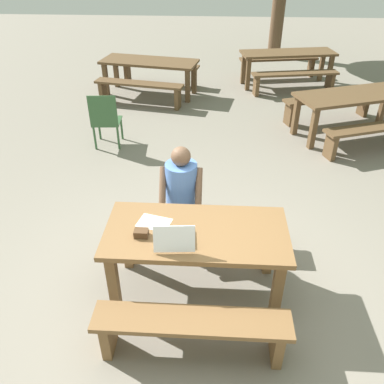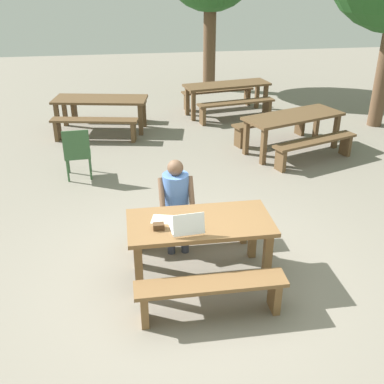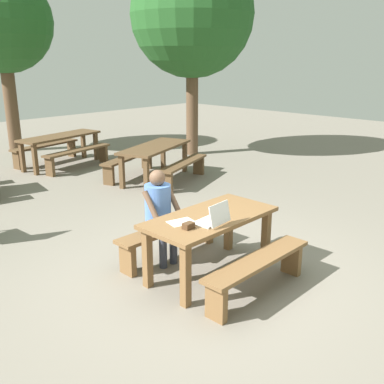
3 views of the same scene
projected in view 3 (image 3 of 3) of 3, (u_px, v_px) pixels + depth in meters
The scene contains 16 objects.
ground_plane at pixel (210, 273), 5.49m from camera, with size 30.00×30.00×0.00m, color gray.
picnic_table_front at pixel (210, 225), 5.30m from camera, with size 1.66×0.82×0.77m.
bench_near at pixel (258, 268), 4.92m from camera, with size 1.61×0.30×0.44m.
bench_far at pixel (170, 234), 5.87m from camera, with size 1.61×0.30×0.44m.
laptop at pixel (213, 218), 4.99m from camera, with size 0.37×0.33×0.26m.
small_pouch at pixel (188, 226), 4.85m from camera, with size 0.12×0.09×0.07m.
paper_sheet at pixel (181, 222), 5.05m from camera, with size 0.34×0.28×0.00m.
person_seated at pixel (160, 209), 5.60m from camera, with size 0.44×0.42×1.23m.
picnic_table_mid at pixel (60, 140), 10.75m from camera, with size 2.17×1.02×0.75m.
bench_mid_south at pixel (78, 154), 10.52m from camera, with size 1.90×0.63×0.47m.
bench_mid_north at pixel (45, 149), 11.14m from camera, with size 1.90×0.63×0.47m.
picnic_table_rear at pixel (155, 151), 9.52m from camera, with size 2.12×1.39×0.74m.
bench_rear_south at pixel (184, 167), 9.34m from camera, with size 1.78×0.88×0.45m.
bench_rear_north at pixel (129, 161), 9.87m from camera, with size 1.78×0.88×0.45m.
tree_left at pixel (1, 23), 11.65m from camera, with size 2.66×2.66×4.79m.
tree_right at pixel (192, 15), 11.20m from camera, with size 3.16×3.16×5.18m.
Camera 3 is at (-3.72, -3.28, 2.57)m, focal length 41.52 mm.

